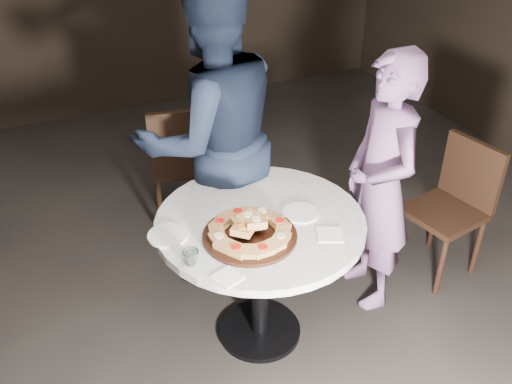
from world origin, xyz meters
TOP-DOWN VIEW (x-y plane):
  - floor at (0.00, 0.00)m, footprint 7.00×7.00m
  - table at (0.10, 0.10)m, footprint 1.24×1.24m
  - serving_board at (-0.01, -0.02)m, footprint 0.48×0.48m
  - focaccia_pile at (-0.01, -0.02)m, footprint 0.40×0.40m
  - plate_left at (-0.36, 0.15)m, footprint 0.24×0.24m
  - plate_right at (0.31, 0.06)m, footprint 0.23×0.23m
  - water_glass at (-0.32, -0.09)m, footprint 0.09×0.09m
  - napkin_near at (-0.21, -0.24)m, footprint 0.14×0.14m
  - napkin_far at (0.35, -0.16)m, footprint 0.16×0.16m
  - chair_far at (0.07, 1.27)m, footprint 0.53×0.55m
  - chair_right at (1.46, 0.17)m, footprint 0.49×0.47m
  - diner_navy at (0.09, 0.74)m, footprint 0.96×0.77m
  - diner_teal at (0.86, 0.15)m, footprint 0.44×0.60m

SIDE VIEW (x-z plane):
  - floor at x=0.00m, z-range 0.00..0.00m
  - chair_right at x=1.46m, z-range 0.07..0.93m
  - chair_far at x=0.07m, z-range 0.07..1.03m
  - table at x=0.10m, z-range 0.25..1.04m
  - diner_teal at x=0.86m, z-range 0.00..1.54m
  - napkin_near at x=-0.21m, z-range 0.79..0.80m
  - napkin_far at x=0.35m, z-range 0.79..0.80m
  - plate_right at x=0.31m, z-range 0.79..0.80m
  - plate_left at x=-0.36m, z-range 0.79..0.80m
  - serving_board at x=-0.01m, z-range 0.79..0.81m
  - water_glass at x=-0.32m, z-range 0.79..0.86m
  - focaccia_pile at x=-0.01m, z-range 0.79..0.89m
  - diner_navy at x=0.09m, z-range 0.00..1.89m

